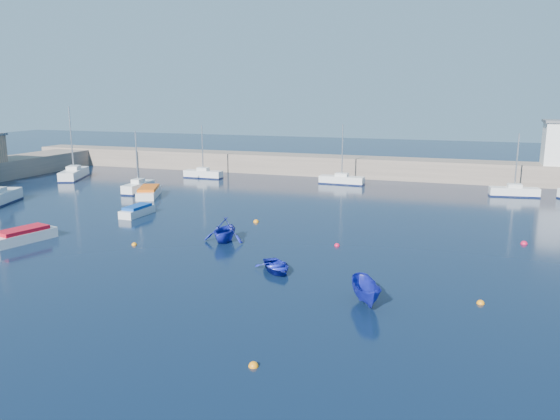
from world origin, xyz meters
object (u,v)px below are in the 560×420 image
(sailboat_3, at_px, (138,187))
(sailboat_7, at_px, (514,191))
(dinghy_left, at_px, (224,230))
(motorboat_0, at_px, (23,235))
(motorboat_1, at_px, (137,211))
(dinghy_right, at_px, (366,292))
(sailboat_6, at_px, (342,180))
(sailboat_5, at_px, (203,174))
(sailboat_4, at_px, (74,174))
(dinghy_center, at_px, (276,267))
(motorboat_2, at_px, (149,192))

(sailboat_3, xyz_separation_m, sailboat_7, (40.18, 10.97, -0.05))
(dinghy_left, bearing_deg, sailboat_7, 46.56)
(sailboat_3, xyz_separation_m, motorboat_0, (3.92, -21.25, -0.09))
(motorboat_1, height_order, dinghy_right, dinghy_right)
(sailboat_6, bearing_deg, sailboat_5, 96.21)
(sailboat_3, distance_m, motorboat_0, 21.61)
(sailboat_4, bearing_deg, dinghy_left, -57.47)
(dinghy_center, bearing_deg, dinghy_left, 101.06)
(sailboat_7, bearing_deg, dinghy_center, 145.96)
(sailboat_7, bearing_deg, motorboat_0, 123.65)
(dinghy_center, height_order, dinghy_right, dinghy_right)
(sailboat_5, height_order, dinghy_center, sailboat_5)
(sailboat_6, relative_size, dinghy_right, 2.13)
(sailboat_3, distance_m, sailboat_6, 24.35)
(motorboat_1, bearing_deg, sailboat_4, 143.19)
(sailboat_5, height_order, dinghy_left, sailboat_5)
(sailboat_3, distance_m, dinghy_center, 32.49)
(dinghy_center, relative_size, dinghy_right, 0.90)
(sailboat_7, relative_size, dinghy_right, 1.99)
(dinghy_center, bearing_deg, sailboat_6, 58.78)
(motorboat_2, height_order, dinghy_left, dinghy_left)
(sailboat_5, bearing_deg, sailboat_6, -86.47)
(sailboat_6, xyz_separation_m, dinghy_right, (9.92, -38.07, 0.12))
(sailboat_4, bearing_deg, motorboat_0, -79.81)
(motorboat_2, bearing_deg, motorboat_1, -86.82)
(sailboat_7, xyz_separation_m, motorboat_1, (-33.34, -21.55, -0.10))
(motorboat_1, relative_size, motorboat_2, 0.69)
(sailboat_3, relative_size, dinghy_right, 2.01)
(motorboat_2, height_order, dinghy_center, motorboat_2)
(sailboat_4, xyz_separation_m, dinghy_left, (31.83, -22.05, 0.26))
(sailboat_7, bearing_deg, sailboat_3, 97.29)
(motorboat_0, bearing_deg, sailboat_3, 114.29)
(sailboat_3, relative_size, dinghy_center, 2.23)
(dinghy_center, xyz_separation_m, dinghy_right, (6.32, -3.52, 0.34))
(motorboat_2, bearing_deg, sailboat_4, 131.22)
(sailboat_6, distance_m, motorboat_0, 38.05)
(motorboat_0, distance_m, dinghy_center, 20.32)
(motorboat_2, distance_m, dinghy_right, 36.11)
(sailboat_4, height_order, dinghy_right, sailboat_4)
(dinghy_center, relative_size, dinghy_left, 0.88)
(sailboat_7, relative_size, motorboat_0, 1.36)
(sailboat_5, distance_m, motorboat_0, 33.13)
(sailboat_3, xyz_separation_m, dinghy_right, (30.56, -25.14, 0.07))
(dinghy_left, bearing_deg, dinghy_right, -40.33)
(dinghy_center, bearing_deg, sailboat_3, 101.09)
(sailboat_6, bearing_deg, motorboat_0, 156.75)
(sailboat_6, distance_m, sailboat_7, 19.64)
(sailboat_3, bearing_deg, sailboat_6, 28.63)
(sailboat_6, height_order, motorboat_1, sailboat_6)
(motorboat_2, bearing_deg, dinghy_left, -65.17)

